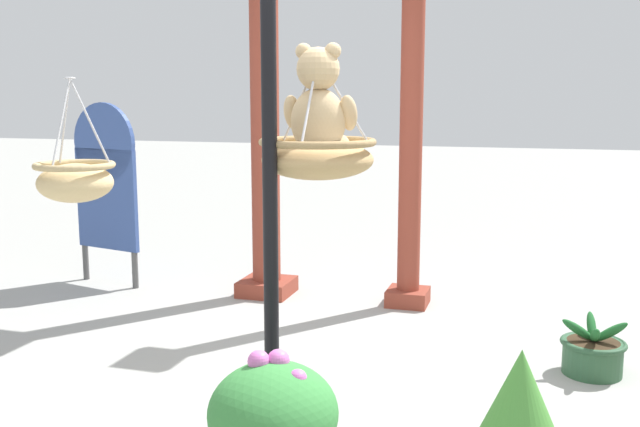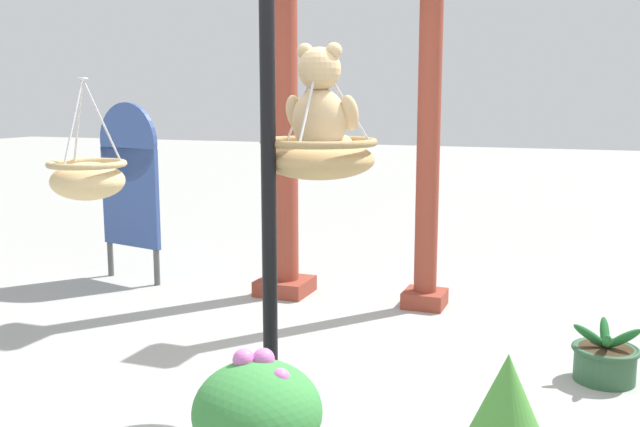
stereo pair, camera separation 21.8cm
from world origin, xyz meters
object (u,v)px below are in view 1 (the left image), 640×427
(hanging_basket_with_teddy, at_px, (318,156))
(greenhouse_pillar_left, at_px, (411,129))
(greenhouse_pillar_right, at_px, (265,127))
(teddy_bear, at_px, (319,108))
(display_sign_board, at_px, (106,178))
(display_pole_central, at_px, (271,281))
(hanging_basket_left_high, at_px, (75,180))
(potted_plant_bushy_green, at_px, (593,353))

(hanging_basket_with_teddy, bearing_deg, greenhouse_pillar_left, 86.28)
(greenhouse_pillar_right, bearing_deg, teddy_bear, -61.70)
(teddy_bear, height_order, display_sign_board, teddy_bear)
(display_pole_central, relative_size, teddy_bear, 4.34)
(greenhouse_pillar_left, height_order, display_sign_board, greenhouse_pillar_left)
(teddy_bear, distance_m, greenhouse_pillar_left, 1.90)
(hanging_basket_left_high, bearing_deg, teddy_bear, -2.74)
(hanging_basket_left_high, height_order, potted_plant_bushy_green, hanging_basket_left_high)
(hanging_basket_left_high, bearing_deg, greenhouse_pillar_left, 49.49)
(potted_plant_bushy_green, bearing_deg, teddy_bear, -148.56)
(hanging_basket_with_teddy, bearing_deg, display_pole_central, -120.96)
(hanging_basket_with_teddy, bearing_deg, teddy_bear, 90.00)
(greenhouse_pillar_left, bearing_deg, hanging_basket_left_high, -130.51)
(hanging_basket_with_teddy, distance_m, greenhouse_pillar_left, 1.92)
(potted_plant_bushy_green, height_order, display_sign_board, display_sign_board)
(display_pole_central, bearing_deg, greenhouse_pillar_left, 82.77)
(display_pole_central, xyz_separation_m, potted_plant_bushy_green, (1.51, 1.11, -0.58))
(greenhouse_pillar_right, relative_size, display_sign_board, 1.82)
(greenhouse_pillar_right, height_order, display_sign_board, greenhouse_pillar_right)
(potted_plant_bushy_green, bearing_deg, hanging_basket_with_teddy, -147.81)
(hanging_basket_with_teddy, relative_size, greenhouse_pillar_right, 0.21)
(hanging_basket_with_teddy, height_order, hanging_basket_left_high, hanging_basket_with_teddy)
(greenhouse_pillar_left, bearing_deg, greenhouse_pillar_right, -178.20)
(teddy_bear, xyz_separation_m, greenhouse_pillar_right, (-1.00, 1.85, -0.17))
(greenhouse_pillar_right, bearing_deg, hanging_basket_with_teddy, -62.01)
(display_pole_central, height_order, hanging_basket_left_high, display_pole_central)
(potted_plant_bushy_green, bearing_deg, greenhouse_pillar_left, 139.42)
(greenhouse_pillar_left, distance_m, potted_plant_bushy_green, 2.02)
(hanging_basket_with_teddy, xyz_separation_m, display_sign_board, (-2.38, 1.81, -0.37))
(greenhouse_pillar_left, distance_m, greenhouse_pillar_right, 1.12)
(teddy_bear, height_order, greenhouse_pillar_left, greenhouse_pillar_left)
(hanging_basket_left_high, height_order, display_sign_board, hanging_basket_left_high)
(hanging_basket_with_teddy, height_order, teddy_bear, teddy_bear)
(hanging_basket_left_high, bearing_deg, display_pole_central, -14.98)
(display_pole_central, bearing_deg, teddy_bear, 61.35)
(teddy_bear, bearing_deg, greenhouse_pillar_left, 86.23)
(hanging_basket_left_high, xyz_separation_m, greenhouse_pillar_right, (0.43, 1.79, 0.23))
(teddy_bear, distance_m, potted_plant_bushy_green, 2.10)
(hanging_basket_left_high, distance_m, potted_plant_bushy_green, 3.05)
(hanging_basket_with_teddy, relative_size, display_sign_board, 0.38)
(potted_plant_bushy_green, bearing_deg, display_pole_central, -143.78)
(hanging_basket_with_teddy, xyz_separation_m, greenhouse_pillar_left, (0.12, 1.91, 0.05))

